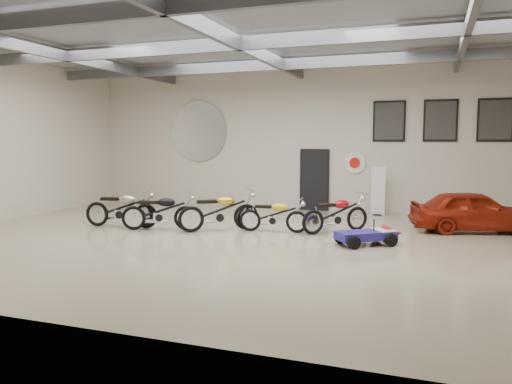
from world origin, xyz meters
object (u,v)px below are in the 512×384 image
(motorcycle_yellow, at_px, (273,215))
(go_kart, at_px, (371,232))
(motorcycle_gold, at_px, (219,210))
(motorcycle_black, at_px, (160,211))
(motorcycle_silver, at_px, (121,208))
(vintage_car, at_px, (474,211))
(motorcycle_red, at_px, (336,213))
(banner_stand, at_px, (378,190))

(motorcycle_yellow, bearing_deg, go_kart, -22.85)
(motorcycle_gold, height_order, go_kart, motorcycle_gold)
(motorcycle_black, relative_size, motorcycle_yellow, 1.13)
(motorcycle_silver, xyz_separation_m, vintage_car, (9.41, 2.65, -0.00))
(motorcycle_gold, bearing_deg, motorcycle_black, 158.37)
(vintage_car, bearing_deg, motorcycle_gold, 92.85)
(motorcycle_black, xyz_separation_m, motorcycle_red, (4.64, 1.27, -0.01))
(motorcycle_red, relative_size, go_kart, 1.18)
(banner_stand, relative_size, motorcycle_yellow, 0.92)
(motorcycle_black, relative_size, vintage_car, 0.63)
(motorcycle_gold, bearing_deg, banner_stand, 12.40)
(banner_stand, height_order, motorcycle_silver, banner_stand)
(motorcycle_yellow, distance_m, go_kart, 2.81)
(motorcycle_black, distance_m, motorcycle_yellow, 3.14)
(motorcycle_silver, xyz_separation_m, go_kart, (7.00, -0.02, -0.25))
(motorcycle_yellow, height_order, go_kart, motorcycle_yellow)
(motorcycle_silver, height_order, motorcycle_black, motorcycle_silver)
(go_kart, bearing_deg, motorcycle_yellow, 126.88)
(motorcycle_silver, bearing_deg, motorcycle_black, -6.40)
(motorcycle_yellow, bearing_deg, motorcycle_red, 10.64)
(motorcycle_red, xyz_separation_m, vintage_car, (3.51, 1.39, 0.03))
(motorcycle_black, bearing_deg, go_kart, -19.74)
(motorcycle_silver, xyz_separation_m, motorcycle_yellow, (4.30, 0.77, -0.09))
(motorcycle_silver, distance_m, motorcycle_gold, 2.88)
(banner_stand, height_order, motorcycle_gold, banner_stand)
(motorcycle_silver, distance_m, vintage_car, 9.77)
(motorcycle_gold, bearing_deg, go_kart, -42.96)
(motorcycle_gold, distance_m, motorcycle_red, 3.16)
(motorcycle_silver, height_order, go_kart, motorcycle_silver)
(motorcycle_black, xyz_separation_m, motorcycle_yellow, (3.04, 0.78, -0.06))
(motorcycle_yellow, bearing_deg, vintage_car, 13.71)
(vintage_car, bearing_deg, go_kart, 122.02)
(banner_stand, height_order, motorcycle_black, banner_stand)
(vintage_car, bearing_deg, motorcycle_silver, 89.81)
(motorcycle_gold, height_order, motorcycle_yellow, motorcycle_gold)
(motorcycle_black, bearing_deg, vintage_car, -1.54)
(motorcycle_silver, bearing_deg, motorcycle_gold, 2.50)
(go_kart, bearing_deg, motorcycle_gold, 137.07)
(motorcycle_black, bearing_deg, banner_stand, 22.27)
(banner_stand, bearing_deg, motorcycle_yellow, -117.45)
(motorcycle_black, height_order, motorcycle_red, motorcycle_black)
(banner_stand, xyz_separation_m, motorcycle_yellow, (-2.34, -4.05, -0.37))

